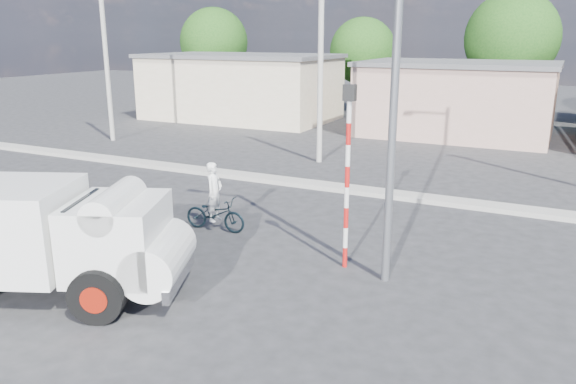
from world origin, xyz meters
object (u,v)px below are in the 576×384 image
at_px(traffic_pole, 348,162).
at_px(cyclist, 215,202).
at_px(truck, 41,236).
at_px(bicycle, 215,214).
at_px(streetlight, 389,58).

bearing_deg(traffic_pole, cyclist, 168.88).
xyz_separation_m(truck, bicycle, (0.87, 5.16, -0.88)).
xyz_separation_m(bicycle, cyclist, (0.00, 0.00, 0.36)).
distance_m(truck, traffic_pole, 6.83).
height_order(cyclist, streetlight, streetlight).
relative_size(truck, bicycle, 3.39).
distance_m(traffic_pole, streetlight, 2.56).
xyz_separation_m(traffic_pole, streetlight, (0.94, -0.30, 2.37)).
distance_m(bicycle, cyclist, 0.36).
distance_m(bicycle, traffic_pole, 4.84).
bearing_deg(truck, bicycle, 57.91).
height_order(truck, streetlight, streetlight).
height_order(truck, cyclist, truck).
distance_m(cyclist, traffic_pole, 4.70).
relative_size(bicycle, cyclist, 1.10).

